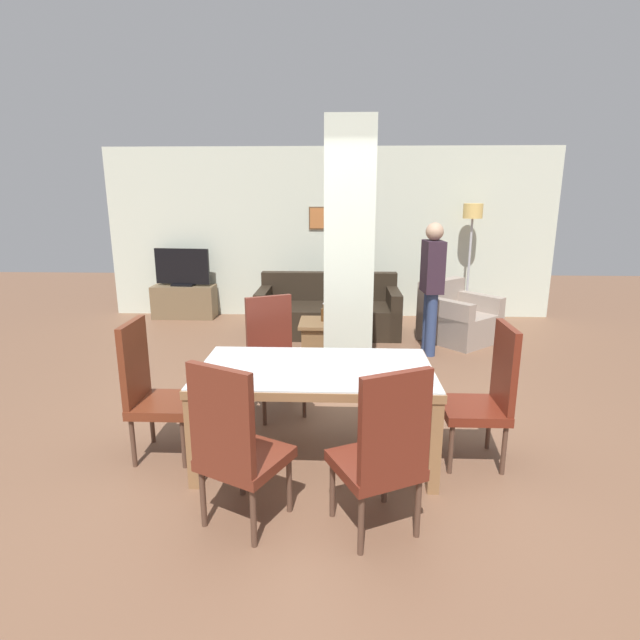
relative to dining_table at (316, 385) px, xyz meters
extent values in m
plane|color=brown|center=(0.00, 0.00, -0.60)|extent=(18.00, 18.00, 0.00)
cube|color=beige|center=(0.00, 4.67, 0.75)|extent=(7.20, 0.06, 2.70)
cube|color=brown|center=(-0.11, 4.63, 1.00)|extent=(0.44, 0.02, 0.36)
cube|color=#B26633|center=(-0.11, 4.62, 1.00)|extent=(0.40, 0.01, 0.32)
cube|color=beige|center=(0.26, 1.49, 0.75)|extent=(0.49, 0.37, 2.70)
cube|color=olive|center=(0.00, -0.45, 0.10)|extent=(1.75, 0.06, 0.06)
cube|color=olive|center=(0.00, 0.45, 0.10)|extent=(1.75, 0.06, 0.06)
cube|color=olive|center=(-0.84, 0.00, 0.10)|extent=(0.06, 0.85, 0.06)
cube|color=olive|center=(0.84, 0.00, 0.10)|extent=(0.06, 0.85, 0.06)
cube|color=silver|center=(0.00, 0.00, 0.14)|extent=(1.73, 0.95, 0.01)
cube|color=olive|center=(-0.82, -0.43, -0.26)|extent=(0.08, 0.08, 0.67)
cube|color=olive|center=(0.82, -0.43, -0.26)|extent=(0.08, 0.08, 0.67)
cube|color=olive|center=(-0.82, 0.43, -0.26)|extent=(0.08, 0.08, 0.67)
cube|color=olive|center=(0.82, 0.43, -0.26)|extent=(0.08, 0.08, 0.67)
cube|color=maroon|center=(-1.16, 0.00, -0.18)|extent=(0.46, 0.46, 0.07)
cube|color=maroon|center=(-1.37, 0.00, 0.16)|extent=(0.05, 0.44, 0.62)
cylinder|color=#503629|center=(-0.97, 0.19, -0.41)|extent=(0.04, 0.04, 0.38)
cylinder|color=#503629|center=(-0.97, -0.19, -0.41)|extent=(0.04, 0.04, 0.38)
cylinder|color=#503629|center=(-1.35, 0.19, -0.41)|extent=(0.04, 0.04, 0.38)
cylinder|color=#503629|center=(-1.35, -0.19, -0.41)|extent=(0.04, 0.04, 0.38)
cube|color=maroon|center=(-0.39, -0.77, -0.18)|extent=(0.62, 0.62, 0.07)
cube|color=maroon|center=(-0.49, -0.95, 0.16)|extent=(0.41, 0.24, 0.62)
cylinder|color=#503629|center=(-0.48, -0.51, -0.41)|extent=(0.04, 0.04, 0.38)
cylinder|color=#503629|center=(-0.14, -0.69, -0.41)|extent=(0.04, 0.04, 0.38)
cylinder|color=#503629|center=(-0.65, -0.85, -0.41)|extent=(0.04, 0.04, 0.38)
cylinder|color=#503629|center=(-0.31, -1.03, -0.41)|extent=(0.04, 0.04, 0.38)
cube|color=maroon|center=(-0.39, 0.79, -0.18)|extent=(0.62, 0.62, 0.07)
cube|color=maroon|center=(-0.48, 0.98, 0.16)|extent=(0.41, 0.24, 0.62)
cylinder|color=#503629|center=(-0.14, 0.71, -0.41)|extent=(0.04, 0.04, 0.38)
cylinder|color=#503629|center=(-0.48, 0.54, -0.41)|extent=(0.04, 0.04, 0.38)
cylinder|color=#503629|center=(-0.31, 1.05, -0.41)|extent=(0.04, 0.04, 0.38)
cylinder|color=#503629|center=(-0.65, 0.88, -0.41)|extent=(0.04, 0.04, 0.38)
cube|color=maroon|center=(0.39, -0.81, -0.18)|extent=(0.61, 0.61, 0.07)
cube|color=maroon|center=(0.48, -1.00, 0.16)|extent=(0.42, 0.24, 0.62)
cylinder|color=#503629|center=(0.14, -0.72, -0.41)|extent=(0.04, 0.04, 0.38)
cylinder|color=#503629|center=(0.48, -0.56, -0.41)|extent=(0.04, 0.04, 0.38)
cylinder|color=#503629|center=(0.30, -1.07, -0.41)|extent=(0.04, 0.04, 0.38)
cylinder|color=#503629|center=(0.65, -0.90, -0.41)|extent=(0.04, 0.04, 0.38)
cube|color=maroon|center=(1.18, 0.00, -0.18)|extent=(0.46, 0.46, 0.07)
cube|color=maroon|center=(1.39, 0.00, 0.16)|extent=(0.05, 0.44, 0.62)
cylinder|color=#503629|center=(0.99, -0.19, -0.41)|extent=(0.04, 0.04, 0.38)
cylinder|color=#503629|center=(0.99, 0.19, -0.41)|extent=(0.04, 0.04, 0.38)
cylinder|color=#503629|center=(1.37, -0.19, -0.41)|extent=(0.04, 0.04, 0.38)
cylinder|color=#503629|center=(1.37, 0.19, -0.41)|extent=(0.04, 0.04, 0.38)
cube|color=black|center=(0.01, 3.54, -0.39)|extent=(2.03, 0.95, 0.42)
cube|color=black|center=(0.01, 3.92, 0.03)|extent=(2.03, 0.18, 0.42)
cube|color=black|center=(0.95, 3.54, -0.27)|extent=(0.16, 0.95, 0.65)
cube|color=black|center=(-0.92, 3.54, -0.27)|extent=(0.16, 0.95, 0.65)
cube|color=gray|center=(1.83, 3.22, -0.40)|extent=(1.18, 1.18, 0.40)
cube|color=gray|center=(1.61, 3.47, 0.01)|extent=(0.74, 0.67, 0.41)
cube|color=gray|center=(2.09, 3.44, -0.29)|extent=(0.67, 0.74, 0.63)
cube|color=gray|center=(1.57, 3.00, -0.29)|extent=(0.67, 0.74, 0.63)
cube|color=brown|center=(-0.02, 2.54, -0.19)|extent=(0.61, 0.60, 0.04)
cube|color=brown|center=(-0.02, 2.54, -0.40)|extent=(0.53, 0.52, 0.39)
cylinder|color=#4C2D14|center=(-0.02, 2.57, -0.09)|extent=(0.07, 0.07, 0.16)
cylinder|color=#4C2D14|center=(-0.02, 2.57, 0.02)|extent=(0.03, 0.03, 0.06)
cylinder|color=#B7B7BC|center=(-0.02, 2.57, 0.06)|extent=(0.03, 0.03, 0.01)
cube|color=brown|center=(-2.36, 4.39, -0.33)|extent=(1.00, 0.40, 0.53)
cube|color=black|center=(-2.36, 4.39, -0.05)|extent=(0.38, 0.24, 0.03)
cube|color=black|center=(-2.36, 4.39, 0.25)|extent=(0.90, 0.14, 0.57)
cylinder|color=#B7B7BC|center=(2.18, 4.28, -0.59)|extent=(0.26, 0.26, 0.02)
cylinder|color=#B7B7BC|center=(2.18, 4.28, 0.22)|extent=(0.04, 0.04, 1.60)
cylinder|color=#E5BC66|center=(2.18, 4.28, 1.13)|extent=(0.29, 0.29, 0.22)
cylinder|color=navy|center=(1.32, 2.55, -0.20)|extent=(0.13, 0.13, 0.80)
cylinder|color=navy|center=(1.31, 2.72, -0.20)|extent=(0.13, 0.13, 0.80)
cube|color=#2F1F2C|center=(1.31, 2.63, 0.52)|extent=(0.25, 0.39, 0.63)
sphere|color=tan|center=(1.31, 2.63, 0.94)|extent=(0.22, 0.22, 0.22)
camera|label=1|loc=(0.17, -3.50, 1.40)|focal=28.00mm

